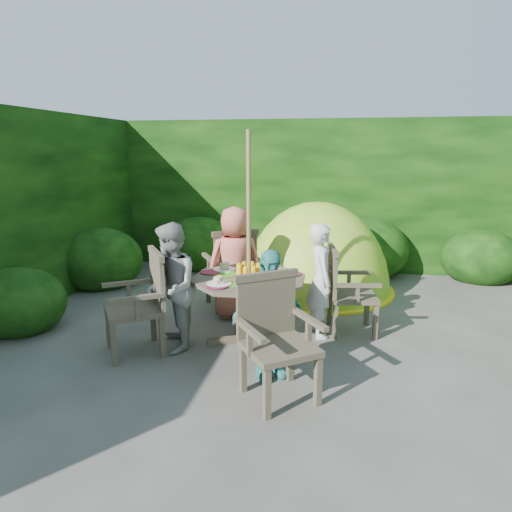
% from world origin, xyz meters
% --- Properties ---
extents(ground, '(60.00, 60.00, 0.00)m').
position_xyz_m(ground, '(0.00, 0.00, 0.00)').
color(ground, '#47453F').
rests_on(ground, ground).
extents(hedge_enclosure, '(9.00, 9.00, 2.50)m').
position_xyz_m(hedge_enclosure, '(0.00, 1.33, 1.25)').
color(hedge_enclosure, black).
rests_on(hedge_enclosure, ground).
extents(patio_table, '(1.62, 1.62, 0.86)m').
position_xyz_m(patio_table, '(-0.69, 0.35, 0.60)').
color(patio_table, '#3B3326').
rests_on(patio_table, ground).
extents(parasol_pole, '(0.06, 0.06, 2.20)m').
position_xyz_m(parasol_pole, '(-0.70, 0.34, 1.10)').
color(parasol_pole, brown).
rests_on(parasol_pole, ground).
extents(garden_chair_right, '(0.59, 0.64, 0.94)m').
position_xyz_m(garden_chair_right, '(0.30, 0.81, 0.50)').
color(garden_chair_right, '#3B3326').
rests_on(garden_chair_right, ground).
extents(garden_chair_left, '(0.77, 0.79, 0.99)m').
position_xyz_m(garden_chair_left, '(-1.70, -0.08, 0.53)').
color(garden_chair_left, '#3B3326').
rests_on(garden_chair_left, ground).
extents(garden_chair_back, '(0.79, 0.77, 1.00)m').
position_xyz_m(garden_chair_back, '(-1.13, 1.35, 0.54)').
color(garden_chair_back, '#3B3326').
rests_on(garden_chair_back, ground).
extents(garden_chair_front, '(0.78, 0.76, 0.98)m').
position_xyz_m(garden_chair_front, '(-0.27, -0.66, 0.52)').
color(garden_chair_front, '#3B3326').
rests_on(garden_chair_front, ground).
extents(child_right, '(0.40, 0.52, 1.26)m').
position_xyz_m(child_right, '(0.04, 0.67, 0.63)').
color(child_right, silver).
rests_on(child_right, ground).
extents(child_left, '(0.71, 0.78, 1.31)m').
position_xyz_m(child_left, '(-1.43, 0.02, 0.66)').
color(child_left, gray).
rests_on(child_left, ground).
extents(child_back, '(0.78, 0.66, 1.36)m').
position_xyz_m(child_back, '(-1.02, 1.08, 0.68)').
color(child_back, '#D16756').
rests_on(child_back, ground).
extents(child_front, '(0.72, 0.66, 1.18)m').
position_xyz_m(child_front, '(-0.37, -0.39, 0.59)').
color(child_front, teal).
rests_on(child_front, ground).
extents(dome_tent, '(2.43, 2.43, 2.58)m').
position_xyz_m(dome_tent, '(-0.11, 2.35, 0.00)').
color(dome_tent, '#B8D328').
rests_on(dome_tent, ground).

